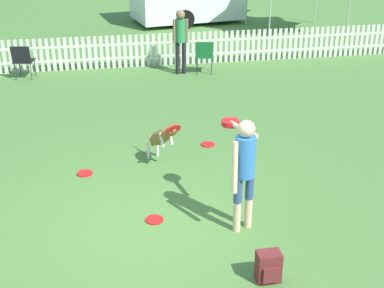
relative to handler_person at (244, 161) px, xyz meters
name	(u,v)px	position (x,y,z in m)	size (l,w,h in m)	color
ground_plane	(150,224)	(-1.29, 0.30, -1.05)	(240.00, 240.00, 0.00)	#4C7A38
handler_person	(244,161)	(0.00, 0.00, 0.00)	(0.43, 1.11, 1.67)	beige
leaping_dog	(161,137)	(-0.85, 2.19, -0.52)	(0.58, 1.16, 0.94)	olive
frisbee_near_handler	(208,144)	(0.13, 2.86, -1.04)	(0.27, 0.27, 0.02)	red
frisbee_near_dog	(85,173)	(-2.21, 2.07, -1.04)	(0.27, 0.27, 0.02)	red
frisbee_midfield	(154,220)	(-1.21, 0.38, -1.04)	(0.27, 0.27, 0.02)	red
backpack_on_grass	(269,267)	(0.01, -1.23, -0.85)	(0.29, 0.24, 0.41)	maroon
picket_fence	(116,52)	(-1.29, 8.46, -0.59)	(20.42, 0.04, 0.92)	silver
folding_chair_blue_left	(204,54)	(1.01, 7.47, -0.51)	(0.57, 0.58, 0.90)	#333338
folding_chair_center	(23,59)	(-3.74, 7.84, -0.51)	(0.57, 0.59, 0.91)	#333338
spectator_standing	(181,35)	(0.39, 7.58, -0.01)	(0.42, 0.27, 1.71)	black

